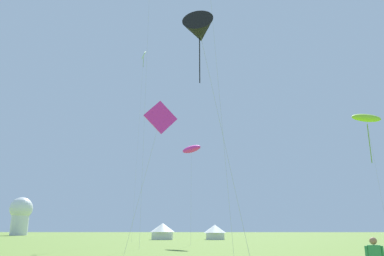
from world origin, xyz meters
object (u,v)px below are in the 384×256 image
(kite_magenta_parafoil, at_px, (191,149))
(observatory_dome, at_px, (21,214))
(festival_tent_left, at_px, (163,230))
(festival_tent_center, at_px, (215,231))
(kite_magenta_diamond, at_px, (161,118))
(kite_lime_parafoil, at_px, (366,118))
(kite_black_delta, at_px, (200,31))
(kite_lime_diamond, at_px, (143,62))

(kite_magenta_parafoil, xyz_separation_m, observatory_dome, (-51.33, 63.06, -5.94))
(festival_tent_left, distance_m, festival_tent_center, 9.54)
(kite_magenta_diamond, relative_size, festival_tent_left, 2.52)
(kite_lime_parafoil, bearing_deg, festival_tent_left, 125.42)
(kite_black_delta, height_order, kite_magenta_diamond, kite_black_delta)
(kite_lime_diamond, xyz_separation_m, observatory_dome, (-42.69, 51.40, -23.78))
(festival_tent_left, bearing_deg, observatory_dome, 138.65)
(kite_black_delta, xyz_separation_m, kite_magenta_diamond, (-2.91, 7.47, -2.88))
(kite_black_delta, height_order, festival_tent_center, kite_black_delta)
(observatory_dome, bearing_deg, festival_tent_left, -41.35)
(kite_magenta_parafoil, bearing_deg, kite_lime_parafoil, -30.53)
(kite_magenta_parafoil, bearing_deg, kite_magenta_diamond, -94.66)
(kite_lime_diamond, bearing_deg, festival_tent_left, 76.00)
(festival_tent_left, height_order, festival_tent_center, festival_tent_left)
(kite_black_delta, height_order, kite_lime_parafoil, kite_black_delta)
(festival_tent_center, height_order, observatory_dome, observatory_dome)
(kite_magenta_diamond, bearing_deg, kite_lime_parafoil, 28.31)
(observatory_dome, bearing_deg, kite_lime_diamond, -50.29)
(kite_lime_diamond, bearing_deg, kite_magenta_parafoil, -53.48)
(kite_magenta_diamond, distance_m, festival_tent_left, 45.41)
(kite_magenta_diamond, height_order, festival_tent_center, kite_magenta_diamond)
(kite_black_delta, bearing_deg, kite_magenta_parafoil, 92.30)
(kite_magenta_parafoil, bearing_deg, observatory_dome, 129.14)
(kite_lime_diamond, bearing_deg, festival_tent_center, 42.52)
(kite_magenta_diamond, height_order, observatory_dome, kite_magenta_diamond)
(kite_lime_diamond, bearing_deg, kite_lime_parafoil, -39.85)
(kite_magenta_parafoil, height_order, observatory_dome, kite_magenta_parafoil)
(kite_lime_parafoil, relative_size, kite_magenta_parafoil, 1.08)
(kite_magenta_diamond, xyz_separation_m, kite_magenta_parafoil, (1.75, 21.46, 2.08))
(observatory_dome, bearing_deg, kite_magenta_diamond, -59.60)
(kite_magenta_diamond, xyz_separation_m, kite_lime_parafoil, (19.93, 10.73, 2.99))
(kite_black_delta, relative_size, kite_magenta_parafoil, 1.11)
(festival_tent_left, relative_size, festival_tent_center, 1.11)
(kite_magenta_diamond, xyz_separation_m, festival_tent_center, (5.48, 44.46, -8.43))
(kite_black_delta, relative_size, observatory_dome, 1.28)
(kite_lime_diamond, height_order, kite_magenta_parafoil, kite_lime_diamond)
(kite_magenta_diamond, bearing_deg, kite_black_delta, -68.71)
(kite_lime_diamond, relative_size, kite_magenta_parafoil, 2.55)
(kite_lime_diamond, relative_size, kite_magenta_diamond, 2.84)
(kite_lime_diamond, distance_m, kite_magenta_diamond, 39.26)
(kite_lime_diamond, distance_m, festival_tent_center, 32.94)
(kite_black_delta, xyz_separation_m, observatory_dome, (-52.49, 91.99, -6.74))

